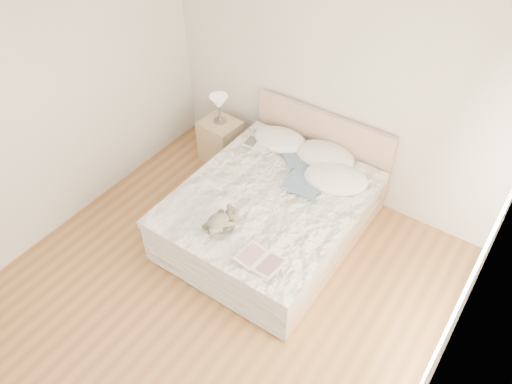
# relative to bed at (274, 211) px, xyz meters

# --- Properties ---
(floor) EXTENTS (4.00, 4.50, 0.00)m
(floor) POSITION_rel_bed_xyz_m (0.00, -1.19, -0.31)
(floor) COLOR brown
(floor) RESTS_ON ground
(ceiling) EXTENTS (4.00, 4.50, 0.00)m
(ceiling) POSITION_rel_bed_xyz_m (0.00, -1.19, 2.39)
(ceiling) COLOR white
(ceiling) RESTS_ON ground
(wall_back) EXTENTS (4.00, 0.02, 2.70)m
(wall_back) POSITION_rel_bed_xyz_m (0.00, 1.06, 1.04)
(wall_back) COLOR beige
(wall_back) RESTS_ON ground
(wall_left) EXTENTS (0.02, 4.50, 2.70)m
(wall_left) POSITION_rel_bed_xyz_m (-2.00, -1.19, 1.04)
(wall_left) COLOR beige
(wall_left) RESTS_ON ground
(wall_right) EXTENTS (0.02, 4.50, 2.70)m
(wall_right) POSITION_rel_bed_xyz_m (2.00, -1.19, 1.04)
(wall_right) COLOR beige
(wall_right) RESTS_ON ground
(window) EXTENTS (0.02, 1.30, 1.10)m
(window) POSITION_rel_bed_xyz_m (1.99, -0.89, 1.14)
(window) COLOR white
(window) RESTS_ON wall_right
(bed) EXTENTS (1.72, 2.14, 1.00)m
(bed) POSITION_rel_bed_xyz_m (0.00, 0.00, 0.00)
(bed) COLOR tan
(bed) RESTS_ON floor
(nightstand) EXTENTS (0.48, 0.43, 0.56)m
(nightstand) POSITION_rel_bed_xyz_m (-1.23, 0.67, -0.03)
(nightstand) COLOR tan
(nightstand) RESTS_ON floor
(table_lamp) EXTENTS (0.28, 0.28, 0.36)m
(table_lamp) POSITION_rel_bed_xyz_m (-1.25, 0.70, 0.51)
(table_lamp) COLOR #534F48
(table_lamp) RESTS_ON nightstand
(pillow_left) EXTENTS (0.67, 0.50, 0.19)m
(pillow_left) POSITION_rel_bed_xyz_m (-0.39, 0.72, 0.33)
(pillow_left) COLOR white
(pillow_left) RESTS_ON bed
(pillow_middle) EXTENTS (0.71, 0.53, 0.20)m
(pillow_middle) POSITION_rel_bed_xyz_m (0.17, 0.75, 0.33)
(pillow_middle) COLOR white
(pillow_middle) RESTS_ON bed
(pillow_right) EXTENTS (0.78, 0.64, 0.20)m
(pillow_right) POSITION_rel_bed_xyz_m (0.45, 0.48, 0.33)
(pillow_right) COLOR white
(pillow_right) RESTS_ON bed
(blouse) EXTENTS (0.62, 0.66, 0.02)m
(blouse) POSITION_rel_bed_xyz_m (0.19, 0.33, 0.32)
(blouse) COLOR #3D5270
(blouse) RESTS_ON bed
(photo_book) EXTENTS (0.32, 0.25, 0.02)m
(photo_book) POSITION_rel_bed_xyz_m (-0.56, 0.50, 0.32)
(photo_book) COLOR white
(photo_book) RESTS_ON bed
(childrens_book) EXTENTS (0.42, 0.30, 0.03)m
(childrens_book) POSITION_rel_bed_xyz_m (0.41, -0.86, 0.32)
(childrens_book) COLOR #F5E4C8
(childrens_book) RESTS_ON bed
(teddy_bear) EXTENTS (0.29, 0.36, 0.17)m
(teddy_bear) POSITION_rel_bed_xyz_m (-0.14, -0.75, 0.34)
(teddy_bear) COLOR brown
(teddy_bear) RESTS_ON bed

